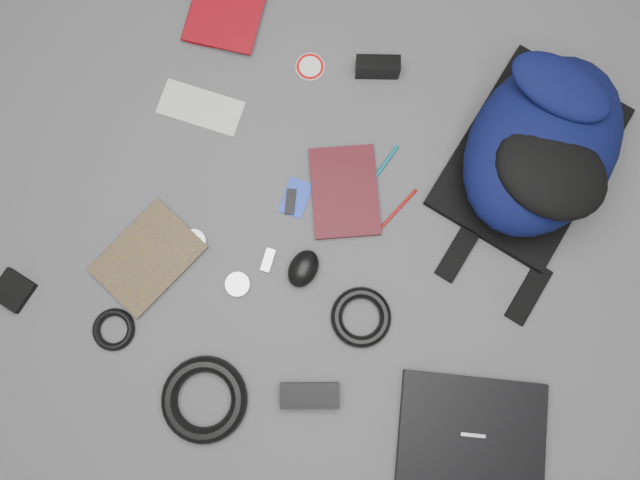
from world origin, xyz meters
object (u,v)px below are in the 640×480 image
(dvd_case, at_px, (345,192))
(compact_camera, at_px, (378,67))
(mouse, at_px, (303,269))
(comic_book, at_px, (123,233))
(backpack, at_px, (543,145))
(pouch, at_px, (13,290))
(laptop, at_px, (471,434))
(power_brick, at_px, (310,395))

(dvd_case, bearing_deg, compact_camera, 70.72)
(dvd_case, relative_size, mouse, 2.38)
(comic_book, relative_size, mouse, 2.52)
(backpack, height_order, pouch, backpack)
(laptop, height_order, power_brick, same)
(comic_book, height_order, compact_camera, compact_camera)
(backpack, xyz_separation_m, laptop, (0.05, -0.63, -0.08))
(pouch, bearing_deg, power_brick, 0.03)
(compact_camera, xyz_separation_m, power_brick, (0.09, -0.75, -0.01))
(comic_book, bearing_deg, dvd_case, 54.22)
(dvd_case, height_order, power_brick, power_brick)
(backpack, bearing_deg, laptop, -72.42)
(dvd_case, bearing_deg, mouse, -122.02)
(backpack, distance_m, comic_book, 0.94)
(power_brick, bearing_deg, laptop, -13.31)
(backpack, relative_size, comic_book, 2.16)
(compact_camera, distance_m, pouch, 0.96)
(backpack, xyz_separation_m, dvd_case, (-0.37, -0.21, -0.09))
(laptop, bearing_deg, comic_book, 156.18)
(backpack, xyz_separation_m, pouch, (-0.99, -0.66, -0.09))
(backpack, relative_size, compact_camera, 4.73)
(mouse, xyz_separation_m, power_brick, (0.10, -0.25, -0.01))
(dvd_case, relative_size, compact_camera, 2.07)
(mouse, height_order, pouch, mouse)
(mouse, bearing_deg, power_brick, -59.50)
(compact_camera, bearing_deg, mouse, -109.04)
(backpack, xyz_separation_m, comic_book, (-0.81, -0.46, -0.09))
(backpack, relative_size, dvd_case, 2.29)
(laptop, xyz_separation_m, compact_camera, (-0.44, 0.71, 0.01))
(mouse, distance_m, power_brick, 0.27)
(mouse, distance_m, pouch, 0.64)
(laptop, bearing_deg, power_brick, 172.68)
(compact_camera, bearing_deg, comic_book, -145.21)
(comic_book, relative_size, pouch, 2.97)
(laptop, height_order, dvd_case, laptop)
(backpack, bearing_deg, pouch, -133.44)
(compact_camera, relative_size, mouse, 1.15)
(pouch, bearing_deg, compact_camera, 51.31)
(comic_book, bearing_deg, backpack, 54.16)
(laptop, xyz_separation_m, power_brick, (-0.35, -0.04, 0.00))
(backpack, relative_size, mouse, 5.43)
(dvd_case, bearing_deg, power_brick, -104.24)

